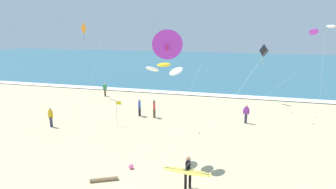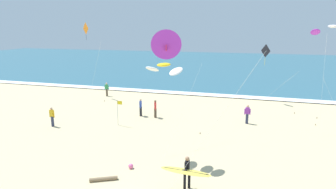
# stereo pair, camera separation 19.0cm
# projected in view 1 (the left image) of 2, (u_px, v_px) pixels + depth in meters

# --- Properties ---
(ocean_water) EXTENTS (160.00, 60.00, 0.08)m
(ocean_water) POSITION_uv_depth(u_px,v_px,m) (221.00, 64.00, 60.81)
(ocean_water) COLOR #2D6075
(ocean_water) RESTS_ON ground
(shoreline_foam) EXTENTS (160.00, 1.57, 0.01)m
(shoreline_foam) POSITION_uv_depth(u_px,v_px,m) (201.00, 94.00, 32.91)
(shoreline_foam) COLOR white
(shoreline_foam) RESTS_ON ocean_water
(surfer_lead) EXTENTS (2.42, 0.95, 1.71)m
(surfer_lead) POSITION_uv_depth(u_px,v_px,m) (187.00, 171.00, 13.21)
(surfer_lead) COLOR black
(surfer_lead) RESTS_ON ground
(kite_delta_violet_near) EXTENTS (4.67, 1.55, 7.63)m
(kite_delta_violet_near) POSITION_uv_depth(u_px,v_px,m) (168.00, 45.00, 11.44)
(kite_delta_violet_near) COLOR purple
(kite_delta_violet_near) RESTS_ON ground
(kite_diamond_amber_far) EXTENTS (3.49, 2.33, 8.30)m
(kite_diamond_amber_far) POSITION_uv_depth(u_px,v_px,m) (84.00, 31.00, 30.67)
(kite_diamond_amber_far) COLOR orange
(kite_diamond_amber_far) RESTS_ON ground
(kite_diamond_charcoal_high) EXTENTS (3.21, 4.07, 6.10)m
(kite_diamond_charcoal_high) POSITION_uv_depth(u_px,v_px,m) (264.00, 52.00, 28.50)
(kite_diamond_charcoal_high) COLOR black
(kite_diamond_charcoal_high) RESTS_ON ground
(kite_arc_golden_low) EXTENTS (2.70, 5.37, 5.76)m
(kite_arc_golden_low) POSITION_uv_depth(u_px,v_px,m) (164.00, 68.00, 15.65)
(kite_arc_golden_low) COLOR white
(kite_arc_golden_low) RESTS_ON ground
(kite_arc_ivory_distant) EXTENTS (2.74, 3.41, 7.88)m
(kite_arc_ivory_distant) POSITION_uv_depth(u_px,v_px,m) (331.00, 30.00, 18.63)
(kite_arc_ivory_distant) COLOR purple
(kite_arc_ivory_distant) RESTS_ON ground
(bystander_purple_top) EXTENTS (0.50, 0.22, 1.59)m
(bystander_purple_top) POSITION_uv_depth(u_px,v_px,m) (246.00, 114.00, 22.88)
(bystander_purple_top) COLOR #2D334C
(bystander_purple_top) RESTS_ON ground
(bystander_red_top) EXTENTS (0.28, 0.47, 1.59)m
(bystander_red_top) POSITION_uv_depth(u_px,v_px,m) (154.00, 109.00, 24.33)
(bystander_red_top) COLOR #4C3D2D
(bystander_red_top) RESTS_ON ground
(bystander_yellow_top) EXTENTS (0.50, 0.22, 1.59)m
(bystander_yellow_top) POSITION_uv_depth(u_px,v_px,m) (51.00, 117.00, 22.02)
(bystander_yellow_top) COLOR #2D334C
(bystander_yellow_top) RESTS_ON ground
(bystander_blue_top) EXTENTS (0.25, 0.49, 1.59)m
(bystander_blue_top) POSITION_uv_depth(u_px,v_px,m) (139.00, 107.00, 24.77)
(bystander_blue_top) COLOR black
(bystander_blue_top) RESTS_ON ground
(bystander_green_top) EXTENTS (0.49, 0.23, 1.59)m
(bystander_green_top) POSITION_uv_depth(u_px,v_px,m) (105.00, 89.00, 32.02)
(bystander_green_top) COLOR #4C3D2D
(bystander_green_top) RESTS_ON ground
(lifeguard_flag) EXTENTS (0.45, 0.05, 2.10)m
(lifeguard_flag) POSITION_uv_depth(u_px,v_px,m) (117.00, 110.00, 22.25)
(lifeguard_flag) COLOR silver
(lifeguard_flag) RESTS_ON ground
(beach_ball) EXTENTS (0.28, 0.28, 0.28)m
(beach_ball) POSITION_uv_depth(u_px,v_px,m) (131.00, 166.00, 15.55)
(beach_ball) COLOR pink
(beach_ball) RESTS_ON ground
(driftwood_log) EXTENTS (1.36, 0.81, 0.20)m
(driftwood_log) POSITION_uv_depth(u_px,v_px,m) (104.00, 179.00, 14.29)
(driftwood_log) COLOR #846B4C
(driftwood_log) RESTS_ON ground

